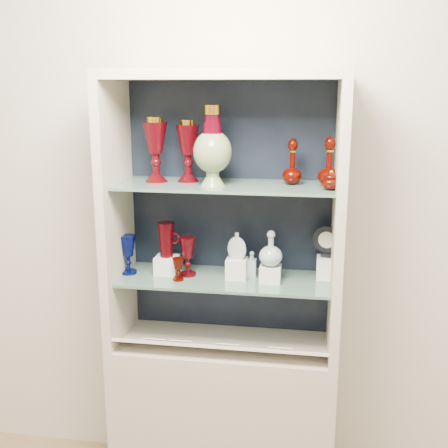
% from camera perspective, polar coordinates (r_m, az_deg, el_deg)
% --- Properties ---
extents(wall_back, '(3.50, 0.02, 2.80)m').
position_cam_1_polar(wall_back, '(2.60, 0.76, 3.29)').
color(wall_back, beige).
rests_on(wall_back, ground).
extents(cabinet_base, '(1.00, 0.40, 0.75)m').
position_cam_1_polar(cabinet_base, '(2.78, -0.00, -18.88)').
color(cabinet_base, beige).
rests_on(cabinet_base, ground).
extents(cabinet_back_panel, '(0.98, 0.02, 1.15)m').
position_cam_1_polar(cabinet_back_panel, '(2.58, 0.66, 1.54)').
color(cabinet_back_panel, black).
rests_on(cabinet_back_panel, cabinet_base).
extents(cabinet_side_left, '(0.04, 0.40, 1.15)m').
position_cam_1_polar(cabinet_side_left, '(2.52, -10.86, 0.96)').
color(cabinet_side_left, beige).
rests_on(cabinet_side_left, cabinet_base).
extents(cabinet_side_right, '(0.04, 0.40, 1.15)m').
position_cam_1_polar(cabinet_side_right, '(2.37, 11.52, 0.15)').
color(cabinet_side_right, beige).
rests_on(cabinet_side_right, cabinet_base).
extents(cabinet_top_cap, '(1.00, 0.40, 0.04)m').
position_cam_1_polar(cabinet_top_cap, '(2.33, -0.00, 14.94)').
color(cabinet_top_cap, beige).
rests_on(cabinet_top_cap, cabinet_side_left).
extents(shelf_lower, '(0.92, 0.34, 0.01)m').
position_cam_1_polar(shelf_lower, '(2.50, 0.07, -5.60)').
color(shelf_lower, slate).
rests_on(shelf_lower, cabinet_side_left).
extents(shelf_upper, '(0.92, 0.34, 0.01)m').
position_cam_1_polar(shelf_upper, '(2.39, 0.08, 3.93)').
color(shelf_upper, slate).
rests_on(shelf_upper, cabinet_side_left).
extents(label_ledge, '(0.92, 0.17, 0.09)m').
position_cam_1_polar(label_ledge, '(2.48, -0.41, -12.36)').
color(label_ledge, beige).
rests_on(label_ledge, cabinet_base).
extents(label_card_0, '(0.10, 0.06, 0.03)m').
position_cam_1_polar(label_card_0, '(2.47, 0.49, -12.10)').
color(label_card_0, white).
rests_on(label_card_0, label_ledge).
extents(label_card_1, '(0.10, 0.06, 0.03)m').
position_cam_1_polar(label_card_1, '(2.45, 5.79, -12.40)').
color(label_card_1, white).
rests_on(label_card_1, label_ledge).
extents(label_card_2, '(0.10, 0.06, 0.03)m').
position_cam_1_polar(label_card_2, '(2.53, -7.00, -11.51)').
color(label_card_2, white).
rests_on(label_card_2, label_ledge).
extents(label_card_3, '(0.10, 0.06, 0.03)m').
position_cam_1_polar(label_card_3, '(2.50, -4.26, -11.75)').
color(label_card_3, white).
rests_on(label_card_3, label_ledge).
extents(pedestal_lamp_left, '(0.13, 0.13, 0.28)m').
position_cam_1_polar(pedestal_lamp_left, '(2.45, -6.97, 7.52)').
color(pedestal_lamp_left, '#410208').
rests_on(pedestal_lamp_left, shelf_upper).
extents(pedestal_lamp_right, '(0.13, 0.13, 0.27)m').
position_cam_1_polar(pedestal_lamp_right, '(2.45, -3.69, 7.42)').
color(pedestal_lamp_right, '#410208').
rests_on(pedestal_lamp_right, shelf_upper).
extents(enamel_urn, '(0.21, 0.21, 0.33)m').
position_cam_1_polar(enamel_urn, '(2.33, -1.18, 7.93)').
color(enamel_urn, '#0D461A').
rests_on(enamel_urn, shelf_upper).
extents(ruby_decanter_a, '(0.10, 0.10, 0.22)m').
position_cam_1_polar(ruby_decanter_a, '(2.38, 6.97, 6.58)').
color(ruby_decanter_a, '#400600').
rests_on(ruby_decanter_a, shelf_upper).
extents(ruby_decanter_b, '(0.10, 0.10, 0.22)m').
position_cam_1_polar(ruby_decanter_b, '(2.36, 10.67, 6.40)').
color(ruby_decanter_b, '#400600').
rests_on(ruby_decanter_b, shelf_upper).
extents(lidded_bowl, '(0.08, 0.08, 0.08)m').
position_cam_1_polar(lidded_bowl, '(2.29, 10.79, 4.44)').
color(lidded_bowl, '#400600').
rests_on(lidded_bowl, shelf_upper).
extents(cobalt_goblet, '(0.09, 0.09, 0.18)m').
position_cam_1_polar(cobalt_goblet, '(2.56, -9.73, -3.07)').
color(cobalt_goblet, '#000642').
rests_on(cobalt_goblet, shelf_lower).
extents(ruby_goblet_tall, '(0.10, 0.10, 0.17)m').
position_cam_1_polar(ruby_goblet_tall, '(2.51, -3.70, -3.32)').
color(ruby_goblet_tall, '#410208').
rests_on(ruby_goblet_tall, shelf_lower).
extents(ruby_goblet_small, '(0.06, 0.06, 0.10)m').
position_cam_1_polar(ruby_goblet_small, '(2.46, -4.69, -4.61)').
color(ruby_goblet_small, '#400600').
rests_on(ruby_goblet_small, shelf_lower).
extents(riser_ruby_pitcher, '(0.10, 0.10, 0.08)m').
position_cam_1_polar(riser_ruby_pitcher, '(2.55, -5.82, -4.15)').
color(riser_ruby_pitcher, silver).
rests_on(riser_ruby_pitcher, shelf_lower).
extents(ruby_pitcher, '(0.12, 0.08, 0.16)m').
position_cam_1_polar(ruby_pitcher, '(2.52, -5.89, -1.58)').
color(ruby_pitcher, '#410208').
rests_on(ruby_pitcher, riser_ruby_pitcher).
extents(clear_square_bottle, '(0.04, 0.04, 0.12)m').
position_cam_1_polar(clear_square_bottle, '(2.49, 2.84, -4.07)').
color(clear_square_bottle, '#9DAFB8').
rests_on(clear_square_bottle, shelf_lower).
extents(riser_flat_flask, '(0.09, 0.09, 0.09)m').
position_cam_1_polar(riser_flat_flask, '(2.48, 1.30, -4.54)').
color(riser_flat_flask, silver).
rests_on(riser_flat_flask, shelf_lower).
extents(flat_flask, '(0.09, 0.05, 0.12)m').
position_cam_1_polar(flat_flask, '(2.44, 1.31, -2.18)').
color(flat_flask, silver).
rests_on(flat_flask, riser_flat_flask).
extents(riser_clear_round_decanter, '(0.09, 0.09, 0.07)m').
position_cam_1_polar(riser_clear_round_decanter, '(2.45, 4.72, -5.06)').
color(riser_clear_round_decanter, silver).
rests_on(riser_clear_round_decanter, shelf_lower).
extents(clear_round_decanter, '(0.10, 0.10, 0.15)m').
position_cam_1_polar(clear_round_decanter, '(2.41, 4.77, -2.58)').
color(clear_round_decanter, '#9DAFB8').
rests_on(clear_round_decanter, riser_clear_round_decanter).
extents(riser_cameo_medallion, '(0.08, 0.08, 0.10)m').
position_cam_1_polar(riser_cameo_medallion, '(2.51, 10.29, -4.38)').
color(riser_cameo_medallion, silver).
rests_on(riser_cameo_medallion, shelf_lower).
extents(cameo_medallion, '(0.13, 0.07, 0.14)m').
position_cam_1_polar(cameo_medallion, '(2.47, 10.41, -1.71)').
color(cameo_medallion, black).
rests_on(cameo_medallion, riser_cameo_medallion).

